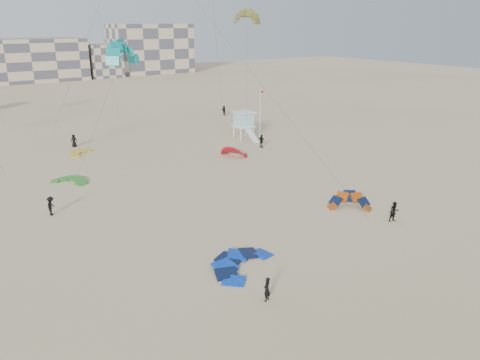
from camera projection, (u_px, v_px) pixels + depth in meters
ground at (272, 286)px, 30.46m from camera, size 320.00×320.00×0.00m
kite_ground_blue at (241, 266)px, 33.03m from camera, size 6.98×7.08×1.42m
kite_ground_orange at (349, 208)px, 43.36m from camera, size 5.39×5.39×3.77m
kite_ground_green at (71, 182)px, 50.47m from camera, size 5.46×5.42×0.97m
kite_ground_red_far at (234, 156)px, 60.37m from camera, size 5.00×4.97×3.78m
kite_ground_yellow at (81, 154)px, 61.29m from camera, size 5.04×5.08×1.02m
kitesurfer_main at (267, 289)px, 28.66m from camera, size 0.69×0.59×1.59m
kitesurfer_b at (394, 212)px, 40.14m from camera, size 1.00×0.85×1.78m
kitesurfer_c at (51, 206)px, 41.47m from camera, size 1.14×1.30×1.74m
kitesurfer_d at (262, 141)px, 64.05m from camera, size 0.69×1.15×1.84m
kitesurfer_e at (74, 141)px, 64.47m from camera, size 0.97×0.78×1.73m
kitesurfer_f at (224, 111)px, 86.63m from camera, size 0.76×1.66×1.72m
kite_fly_teal_a at (122, 55)px, 41.00m from camera, size 7.76×5.49×14.03m
kite_fly_olive at (246, 18)px, 63.26m from camera, size 5.17×5.12×17.42m
lifeguard_tower_near at (244, 125)px, 68.93m from camera, size 3.05×5.57×3.99m
flagpole at (260, 112)px, 68.68m from camera, size 0.59×0.09×7.23m
condo_mid at (26, 60)px, 135.96m from camera, size 32.00×16.00×12.00m
condo_east at (151, 49)px, 158.10m from camera, size 26.00×14.00×16.00m
condo_fill_right at (103, 61)px, 146.37m from camera, size 10.00×10.00×10.00m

